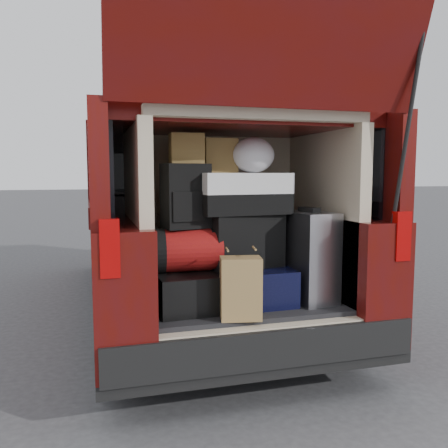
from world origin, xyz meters
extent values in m
plane|color=#363639|center=(0.00, 0.00, 0.00)|extent=(80.00, 80.00, 0.00)
cylinder|color=black|center=(-0.82, 0.40, 0.32)|extent=(0.24, 0.64, 0.64)
cylinder|color=black|center=(0.82, 0.40, 0.32)|extent=(0.24, 0.64, 0.64)
cylinder|color=black|center=(-0.82, 3.70, 0.32)|extent=(0.24, 0.64, 0.64)
cylinder|color=black|center=(0.82, 3.70, 0.32)|extent=(0.24, 0.64, 0.64)
cube|color=black|center=(0.00, 2.08, 0.26)|extent=(1.90, 4.85, 0.08)
cube|color=#4B0E10|center=(-0.79, 2.08, 0.70)|extent=(0.33, 4.85, 0.80)
cube|color=#4B0E10|center=(0.79, 2.08, 0.70)|extent=(0.33, 4.85, 0.80)
cube|color=#4B0E10|center=(0.00, 2.08, 1.73)|extent=(1.82, 4.46, 0.10)
cube|color=black|center=(-0.88, 1.97, 1.44)|extent=(0.12, 4.25, 0.68)
cube|color=black|center=(0.88, 1.97, 1.44)|extent=(0.12, 4.25, 0.68)
cube|color=black|center=(0.00, -0.29, 0.40)|extent=(1.86, 0.16, 0.22)
cube|color=#990505|center=(-0.86, -0.33, 1.02)|extent=(0.10, 0.06, 0.30)
cube|color=#990505|center=(0.86, -0.33, 1.02)|extent=(0.10, 0.06, 0.30)
cube|color=black|center=(0.00, 0.28, 0.52)|extent=(1.24, 1.05, 0.06)
cube|color=#BFAE93|center=(-0.66, 0.28, 1.12)|extent=(0.08, 1.05, 1.15)
cube|color=#BFAE93|center=(0.66, 0.28, 1.12)|extent=(0.08, 1.05, 1.15)
cube|color=#BFAE93|center=(0.00, 0.83, 1.12)|extent=(1.34, 0.06, 1.15)
cube|color=#BFAE93|center=(0.00, 0.28, 1.73)|extent=(1.34, 1.05, 0.06)
cube|color=#4B0E10|center=(0.00, -0.46, 2.26)|extent=(1.75, 0.38, 1.02)
cylinder|color=black|center=(0.84, -0.40, 1.65)|extent=(0.02, 0.90, 0.76)
cube|color=black|center=(0.00, 0.28, 0.28)|extent=(1.24, 1.05, 0.55)
cube|color=black|center=(-0.37, 0.15, 0.67)|extent=(0.46, 0.61, 0.23)
cube|color=black|center=(0.08, 0.15, 0.67)|extent=(0.45, 0.55, 0.23)
cube|color=silver|center=(0.44, 0.06, 0.85)|extent=(0.30, 0.43, 0.60)
cube|color=#A3834A|center=(-0.12, -0.20, 0.73)|extent=(0.26, 0.19, 0.36)
cube|color=maroon|center=(-0.37, 0.13, 0.92)|extent=(0.43, 0.29, 0.27)
cube|color=black|center=(0.02, 0.18, 0.96)|extent=(0.53, 0.37, 0.35)
cube|color=black|center=(-0.37, 0.15, 1.26)|extent=(0.31, 0.23, 0.40)
cube|color=white|center=(0.01, 0.16, 1.27)|extent=(0.62, 0.36, 0.27)
cube|color=brown|center=(-0.36, 0.17, 1.55)|extent=(0.21, 0.18, 0.19)
cube|color=brown|center=(-0.13, 0.28, 1.51)|extent=(0.24, 0.21, 0.22)
ellipsoid|color=silver|center=(0.10, 0.22, 1.52)|extent=(0.31, 0.29, 0.23)
camera|label=1|loc=(-0.95, -2.77, 1.40)|focal=38.00mm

